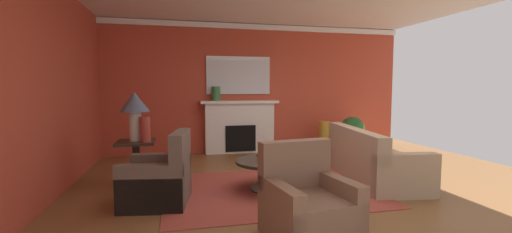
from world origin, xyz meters
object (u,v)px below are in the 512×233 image
fireplace (240,128)px  vase_on_side_table (145,129)px  mantel_mirror (238,75)px  sofa (372,162)px  armchair_facing_fireplace (308,207)px  table_lamp (135,107)px  vase_mantel_left (216,94)px  vase_tall_corner (324,136)px  armchair_near_window (159,181)px  side_table (136,160)px  potted_plant (352,131)px  coffee_table (269,168)px

fireplace → vase_on_side_table: (-1.88, -2.39, 0.32)m
mantel_mirror → sofa: size_ratio=0.68×
sofa → armchair_facing_fireplace: (-1.84, -1.77, 0.01)m
sofa → armchair_facing_fireplace: 2.56m
table_lamp → vase_mantel_left: 2.67m
armchair_facing_fireplace → vase_tall_corner: 4.75m
armchair_near_window → table_lamp: bearing=112.5°
sofa → side_table: 3.77m
sofa → vase_on_side_table: vase_on_side_table is taller
side_table → table_lamp: size_ratio=0.93×
vase_tall_corner → potted_plant: potted_plant is taller
armchair_facing_fireplace → potted_plant: size_ratio=1.14×
sofa → vase_mantel_left: (-2.26, 2.73, 1.08)m
armchair_near_window → coffee_table: size_ratio=0.95×
vase_on_side_table → vase_tall_corner: (3.87, 2.09, -0.53)m
fireplace → coffee_table: size_ratio=1.80×
mantel_mirror → coffee_table: (-0.09, -3.07, -1.46)m
coffee_table → potted_plant: (2.68, 2.40, 0.16)m
armchair_facing_fireplace → side_table: 2.97m
fireplace → vase_on_side_table: bearing=-128.2°
table_lamp → vase_tall_corner: (4.02, 1.97, -0.87)m
side_table → vase_mantel_left: (1.48, 2.22, 0.98)m
armchair_facing_fireplace → mantel_mirror: bearing=88.3°
mantel_mirror → side_table: mantel_mirror is taller
sofa → potted_plant: bearing=68.4°
armchair_near_window → vase_tall_corner: armchair_near_window is taller
fireplace → vase_mantel_left: 0.97m
mantel_mirror → table_lamp: bearing=-130.3°
fireplace → sofa: (1.71, -2.78, -0.28)m
vase_tall_corner → vase_mantel_left: bearing=174.4°
coffee_table → vase_mantel_left: size_ratio=3.06×
vase_on_side_table → mantel_mirror: bearing=53.2°
vase_mantel_left → armchair_near_window: bearing=-109.1°
sofa → armchair_near_window: armchair_near_window is taller
vase_on_side_table → side_table: bearing=141.3°
mantel_mirror → table_lamp: (-2.03, -2.39, -0.58)m
coffee_table → vase_on_side_table: size_ratio=2.64×
sofa → armchair_facing_fireplace: size_ratio=2.32×
side_table → vase_on_side_table: bearing=-38.7°
vase_mantel_left → side_table: bearing=-123.7°
armchair_near_window → mantel_mirror: bearing=63.7°
side_table → table_lamp: bearing=0.0°
armchair_near_window → vase_on_side_table: vase_on_side_table is taller
fireplace → side_table: (-2.03, -2.27, -0.17)m
vase_tall_corner → potted_plant: bearing=-22.1°
table_lamp → vase_on_side_table: table_lamp is taller
armchair_near_window → vase_mantel_left: 3.50m
armchair_facing_fireplace → table_lamp: (-1.89, 2.28, 0.92)m
sofa → table_lamp: size_ratio=2.94×
mantel_mirror → armchair_near_window: size_ratio=1.58×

